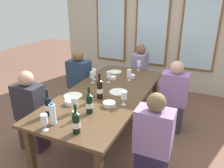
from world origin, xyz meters
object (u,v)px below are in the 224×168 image
object	(u,v)px
tasting_bowl_1	(71,102)
wine_glass_4	(139,64)
seated_person_1	(153,144)
seated_person_3	(173,99)
tasting_bowl_3	(109,104)
seated_person_0	(31,113)
wine_glass_6	(124,96)
wine_glass_2	(74,102)
wine_glass_1	(129,73)
white_plate_0	(118,92)
seated_person_2	(80,83)
dining_table	(107,96)
wine_bottle_2	(76,122)
white_plate_2	(115,72)
wine_glass_5	(92,75)
wine_bottle_3	(100,89)
tasting_bowl_0	(131,76)
wine_glass_0	(44,120)
tasting_bowl_2	(113,78)
white_plate_1	(73,96)
wine_glass_7	(109,75)
water_bottle	(53,114)
wine_bottle_0	(89,103)
wine_glass_3	(94,73)
seated_person_4	(140,74)

from	to	relation	value
tasting_bowl_1	wine_glass_4	xyz separation A→B (m)	(0.35, 1.58, 0.09)
seated_person_1	seated_person_3	xyz separation A→B (m)	(0.00, 1.20, 0.00)
tasting_bowl_3	seated_person_0	distance (m)	1.08
wine_glass_6	wine_glass_2	bearing A→B (deg)	-139.23
tasting_bowl_3	wine_glass_1	world-z (taller)	wine_glass_1
white_plate_0	wine_glass_2	xyz separation A→B (m)	(-0.25, -0.70, 0.11)
wine_glass_1	seated_person_1	bearing A→B (deg)	-58.61
wine_glass_4	seated_person_2	world-z (taller)	seated_person_2
wine_glass_6	dining_table	bearing A→B (deg)	143.62
wine_bottle_2	tasting_bowl_3	xyz separation A→B (m)	(0.05, 0.63, -0.09)
white_plate_2	wine_glass_5	distance (m)	0.62
wine_glass_1	wine_bottle_2	bearing A→B (deg)	-88.82
wine_bottle_3	tasting_bowl_0	world-z (taller)	wine_bottle_3
white_plate_0	wine_glass_2	world-z (taller)	wine_glass_2
wine_glass_0	wine_glass_5	bearing A→B (deg)	98.48
wine_glass_0	seated_person_2	distance (m)	1.82
tasting_bowl_0	seated_person_0	xyz separation A→B (m)	(-0.92, -1.27, -0.24)
seated_person_0	tasting_bowl_2	bearing A→B (deg)	57.84
white_plate_1	wine_glass_4	size ratio (longest dim) A/B	1.39
wine_bottle_3	wine_glass_2	xyz separation A→B (m)	(-0.10, -0.43, -0.01)
wine_glass_5	seated_person_3	xyz separation A→B (m)	(1.15, 0.40, -0.34)
wine_bottle_2	wine_glass_7	size ratio (longest dim) A/B	1.73
seated_person_0	seated_person_3	size ratio (longest dim) A/B	1.00
wine_glass_5	wine_glass_4	bearing A→B (deg)	62.07
wine_bottle_2	wine_glass_5	world-z (taller)	wine_bottle_2
wine_glass_5	wine_glass_7	bearing A→B (deg)	27.37
seated_person_3	tasting_bowl_3	bearing A→B (deg)	-121.79
white_plate_2	wine_glass_5	world-z (taller)	wine_glass_5
wine_glass_2	seated_person_0	xyz separation A→B (m)	(-0.72, 0.04, -0.33)
white_plate_1	seated_person_2	xyz separation A→B (m)	(-0.47, 0.89, -0.22)
tasting_bowl_1	wine_glass_0	distance (m)	0.59
white_plate_1	seated_person_2	world-z (taller)	seated_person_2
tasting_bowl_0	wine_glass_4	bearing A→B (deg)	90.14
dining_table	wine_glass_1	xyz separation A→B (m)	(0.12, 0.54, 0.19)
tasting_bowl_0	water_bottle	xyz separation A→B (m)	(-0.26, -1.62, 0.09)
wine_glass_5	seated_person_1	size ratio (longest dim) A/B	0.16
white_plate_0	seated_person_0	bearing A→B (deg)	-145.66
white_plate_0	wine_bottle_0	bearing A→B (deg)	-96.40
wine_glass_0	wine_glass_5	xyz separation A→B (m)	(-0.19, 1.30, 0.00)
wine_glass_3	wine_glass_5	distance (m)	0.13
wine_glass_3	wine_glass_7	distance (m)	0.26
tasting_bowl_0	seated_person_4	world-z (taller)	seated_person_4
white_plate_1	seated_person_2	bearing A→B (deg)	117.88
tasting_bowl_0	seated_person_2	distance (m)	0.96
tasting_bowl_3	wine_glass_5	world-z (taller)	wine_glass_5
wine_glass_2	wine_glass_4	distance (m)	1.73
tasting_bowl_3	seated_person_2	xyz separation A→B (m)	(-1.02, 0.95, -0.24)
seated_person_3	tasting_bowl_0	bearing A→B (deg)	175.73
wine_glass_7	seated_person_2	size ratio (longest dim) A/B	0.16
wine_bottle_0	seated_person_0	world-z (taller)	seated_person_0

